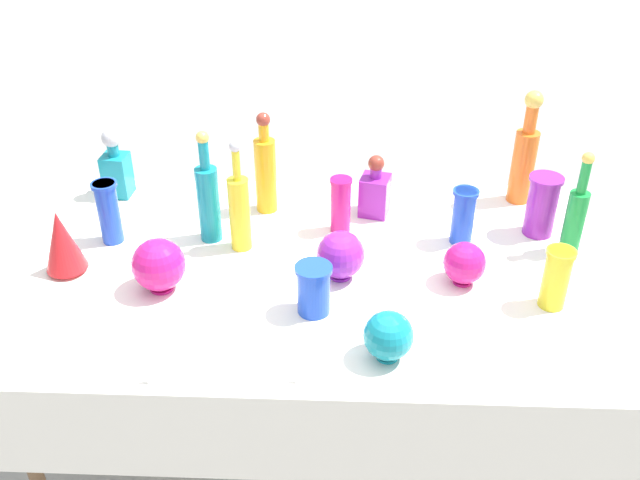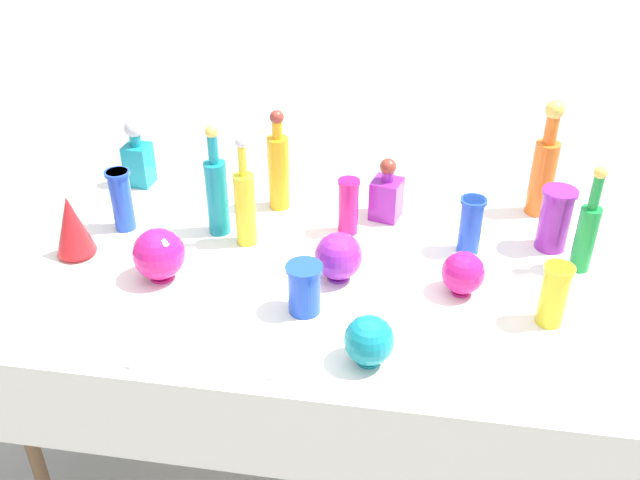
{
  "view_description": "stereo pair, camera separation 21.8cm",
  "coord_description": "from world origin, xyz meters",
  "px_view_note": "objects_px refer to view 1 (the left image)",
  "views": [
    {
      "loc": [
        0.07,
        -1.84,
        2.03
      ],
      "look_at": [
        0.0,
        0.0,
        0.86
      ],
      "focal_mm": 40.0,
      "sensor_mm": 36.0,
      "label": 1
    },
    {
      "loc": [
        0.29,
        -1.81,
        2.03
      ],
      "look_at": [
        0.0,
        0.0,
        0.86
      ],
      "focal_mm": 40.0,
      "sensor_mm": 36.0,
      "label": 2
    }
  ],
  "objects_px": {
    "round_bowl_3": "(464,263)",
    "fluted_vase_0": "(62,241)",
    "tall_bottle_1": "(576,215)",
    "slender_vase_5": "(463,215)",
    "tall_bottle_2": "(265,170)",
    "tall_bottle_4": "(239,209)",
    "round_bowl_1": "(388,336)",
    "slender_vase_0": "(314,287)",
    "slender_vase_3": "(108,210)",
    "slender_vase_1": "(556,277)",
    "round_bowl_0": "(341,255)",
    "round_bowl_2": "(159,265)",
    "tall_bottle_0": "(208,199)",
    "slender_vase_2": "(542,204)",
    "square_decanter_1": "(116,167)",
    "tall_bottle_3": "(525,156)",
    "slender_vase_4": "(341,204)",
    "square_decanter_0": "(375,191)"
  },
  "relations": [
    {
      "from": "tall_bottle_0",
      "to": "fluted_vase_0",
      "type": "xyz_separation_m",
      "value": [
        -0.42,
        -0.21,
        -0.04
      ]
    },
    {
      "from": "slender_vase_3",
      "to": "fluted_vase_0",
      "type": "bearing_deg",
      "value": -117.41
    },
    {
      "from": "slender_vase_4",
      "to": "fluted_vase_0",
      "type": "xyz_separation_m",
      "value": [
        -0.84,
        -0.27,
        0.0
      ]
    },
    {
      "from": "slender_vase_4",
      "to": "round_bowl_1",
      "type": "distance_m",
      "value": 0.65
    },
    {
      "from": "fluted_vase_0",
      "to": "round_bowl_2",
      "type": "bearing_deg",
      "value": -14.78
    },
    {
      "from": "square_decanter_1",
      "to": "round_bowl_0",
      "type": "bearing_deg",
      "value": -30.93
    },
    {
      "from": "round_bowl_0",
      "to": "tall_bottle_0",
      "type": "bearing_deg",
      "value": 154.62
    },
    {
      "from": "slender_vase_3",
      "to": "round_bowl_0",
      "type": "distance_m",
      "value": 0.78
    },
    {
      "from": "round_bowl_0",
      "to": "round_bowl_2",
      "type": "bearing_deg",
      "value": -171.14
    },
    {
      "from": "slender_vase_2",
      "to": "slender_vase_3",
      "type": "height_order",
      "value": "slender_vase_3"
    },
    {
      "from": "slender_vase_3",
      "to": "tall_bottle_2",
      "type": "bearing_deg",
      "value": 24.88
    },
    {
      "from": "slender_vase_0",
      "to": "slender_vase_3",
      "type": "relative_size",
      "value": 0.71
    },
    {
      "from": "slender_vase_5",
      "to": "round_bowl_3",
      "type": "xyz_separation_m",
      "value": [
        -0.02,
        -0.23,
        -0.03
      ]
    },
    {
      "from": "tall_bottle_0",
      "to": "tall_bottle_1",
      "type": "bearing_deg",
      "value": -1.66
    },
    {
      "from": "square_decanter_1",
      "to": "round_bowl_2",
      "type": "relative_size",
      "value": 1.56
    },
    {
      "from": "tall_bottle_3",
      "to": "tall_bottle_4",
      "type": "relative_size",
      "value": 1.1
    },
    {
      "from": "round_bowl_1",
      "to": "slender_vase_5",
      "type": "bearing_deg",
      "value": 65.38
    },
    {
      "from": "tall_bottle_1",
      "to": "slender_vase_0",
      "type": "bearing_deg",
      "value": -157.0
    },
    {
      "from": "slender_vase_5",
      "to": "tall_bottle_1",
      "type": "bearing_deg",
      "value": -7.46
    },
    {
      "from": "square_decanter_1",
      "to": "fluted_vase_0",
      "type": "bearing_deg",
      "value": -93.15
    },
    {
      "from": "round_bowl_3",
      "to": "fluted_vase_0",
      "type": "bearing_deg",
      "value": 179.28
    },
    {
      "from": "square_decanter_1",
      "to": "slender_vase_2",
      "type": "xyz_separation_m",
      "value": [
        1.48,
        -0.21,
        0.0
      ]
    },
    {
      "from": "slender_vase_3",
      "to": "round_bowl_0",
      "type": "xyz_separation_m",
      "value": [
        0.75,
        -0.18,
        -0.03
      ]
    },
    {
      "from": "square_decanter_1",
      "to": "tall_bottle_4",
      "type": "bearing_deg",
      "value": -34.13
    },
    {
      "from": "tall_bottle_0",
      "to": "slender_vase_5",
      "type": "height_order",
      "value": "tall_bottle_0"
    },
    {
      "from": "tall_bottle_3",
      "to": "round_bowl_1",
      "type": "distance_m",
      "value": 1.01
    },
    {
      "from": "slender_vase_1",
      "to": "round_bowl_2",
      "type": "relative_size",
      "value": 1.13
    },
    {
      "from": "slender_vase_2",
      "to": "round_bowl_2",
      "type": "height_order",
      "value": "slender_vase_2"
    },
    {
      "from": "fluted_vase_0",
      "to": "slender_vase_3",
      "type": "bearing_deg",
      "value": 62.59
    },
    {
      "from": "tall_bottle_4",
      "to": "round_bowl_2",
      "type": "distance_m",
      "value": 0.32
    },
    {
      "from": "slender_vase_0",
      "to": "slender_vase_1",
      "type": "xyz_separation_m",
      "value": [
        0.69,
        0.06,
        0.02
      ]
    },
    {
      "from": "square_decanter_1",
      "to": "round_bowl_3",
      "type": "height_order",
      "value": "square_decanter_1"
    },
    {
      "from": "slender_vase_1",
      "to": "round_bowl_0",
      "type": "relative_size",
      "value": 1.22
    },
    {
      "from": "fluted_vase_0",
      "to": "round_bowl_1",
      "type": "relative_size",
      "value": 1.48
    },
    {
      "from": "tall_bottle_2",
      "to": "tall_bottle_4",
      "type": "xyz_separation_m",
      "value": [
        -0.06,
        -0.25,
        -0.01
      ]
    },
    {
      "from": "round_bowl_0",
      "to": "tall_bottle_2",
      "type": "bearing_deg",
      "value": 123.46
    },
    {
      "from": "tall_bottle_1",
      "to": "slender_vase_5",
      "type": "bearing_deg",
      "value": 172.54
    },
    {
      "from": "tall_bottle_4",
      "to": "slender_vase_3",
      "type": "distance_m",
      "value": 0.43
    },
    {
      "from": "square_decanter_1",
      "to": "slender_vase_1",
      "type": "height_order",
      "value": "square_decanter_1"
    },
    {
      "from": "round_bowl_2",
      "to": "slender_vase_3",
      "type": "bearing_deg",
      "value": 130.37
    },
    {
      "from": "square_decanter_1",
      "to": "slender_vase_3",
      "type": "relative_size",
      "value": 1.21
    },
    {
      "from": "tall_bottle_1",
      "to": "round_bowl_3",
      "type": "distance_m",
      "value": 0.41
    },
    {
      "from": "square_decanter_1",
      "to": "fluted_vase_0",
      "type": "distance_m",
      "value": 0.49
    },
    {
      "from": "tall_bottle_3",
      "to": "round_bowl_2",
      "type": "distance_m",
      "value": 1.31
    },
    {
      "from": "tall_bottle_0",
      "to": "round_bowl_2",
      "type": "xyz_separation_m",
      "value": [
        -0.1,
        -0.29,
        -0.06
      ]
    },
    {
      "from": "square_decanter_1",
      "to": "slender_vase_1",
      "type": "relative_size",
      "value": 1.38
    },
    {
      "from": "slender_vase_3",
      "to": "square_decanter_1",
      "type": "bearing_deg",
      "value": 101.67
    },
    {
      "from": "square_decanter_0",
      "to": "slender_vase_4",
      "type": "bearing_deg",
      "value": -134.51
    },
    {
      "from": "tall_bottle_0",
      "to": "fluted_vase_0",
      "type": "bearing_deg",
      "value": -153.71
    },
    {
      "from": "slender_vase_2",
      "to": "tall_bottle_0",
      "type": "bearing_deg",
      "value": -175.99
    }
  ]
}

